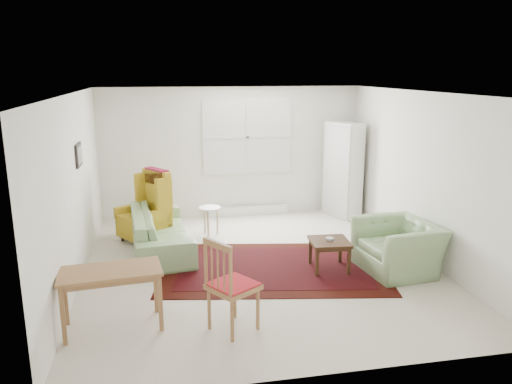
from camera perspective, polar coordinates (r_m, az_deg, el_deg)
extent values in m
cube|color=beige|center=(7.40, 0.45, -8.47)|extent=(5.00, 5.50, 0.01)
cube|color=white|center=(6.85, 0.49, 11.26)|extent=(5.00, 5.50, 0.01)
cube|color=white|center=(9.68, -2.78, 4.54)|extent=(5.00, 0.04, 2.50)
cube|color=white|center=(4.47, 7.55, -6.65)|extent=(5.00, 0.04, 2.50)
cube|color=white|center=(6.98, -20.08, 0.09)|extent=(0.04, 5.50, 2.50)
cube|color=white|center=(7.90, 18.55, 1.73)|extent=(0.04, 5.50, 2.50)
cube|color=white|center=(9.67, -1.01, 6.33)|extent=(1.72, 0.06, 1.42)
cube|color=white|center=(9.67, -1.01, 6.33)|extent=(1.60, 0.02, 1.30)
cube|color=silver|center=(9.90, -0.92, -2.12)|extent=(1.60, 0.12, 0.18)
cube|color=black|center=(7.39, -19.61, 4.01)|extent=(0.03, 0.42, 0.32)
cube|color=tan|center=(7.38, -19.49, 4.02)|extent=(0.01, 0.34, 0.24)
imported|color=#7E9E69|center=(8.06, -10.90, -3.53)|extent=(1.03, 2.24, 0.88)
imported|color=#7E9E69|center=(7.39, 15.96, -5.51)|extent=(1.09, 1.21, 0.86)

